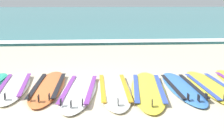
# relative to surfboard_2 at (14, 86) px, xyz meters

# --- Properties ---
(ground_plane) EXTENTS (80.00, 80.00, 0.00)m
(ground_plane) POSITION_rel_surfboard_2_xyz_m (1.52, -0.61, -0.04)
(ground_plane) COLOR beige
(sea) EXTENTS (80.00, 60.00, 0.10)m
(sea) POSITION_rel_surfboard_2_xyz_m (1.52, 35.27, 0.01)
(sea) COLOR teal
(sea) RESTS_ON ground
(wave_foam_strip) EXTENTS (80.00, 0.88, 0.11)m
(wave_foam_strip) POSITION_rel_surfboard_2_xyz_m (1.52, 5.71, 0.02)
(wave_foam_strip) COLOR white
(wave_foam_strip) RESTS_ON ground
(surfboard_2) EXTENTS (0.78, 2.32, 0.18)m
(surfboard_2) POSITION_rel_surfboard_2_xyz_m (0.00, 0.00, 0.00)
(surfboard_2) COLOR silver
(surfboard_2) RESTS_ON ground
(surfboard_3) EXTENTS (0.64, 2.41, 0.18)m
(surfboard_3) POSITION_rel_surfboard_2_xyz_m (0.68, -0.09, 0.00)
(surfboard_3) COLOR orange
(surfboard_3) RESTS_ON ground
(surfboard_4) EXTENTS (0.85, 2.54, 0.18)m
(surfboard_4) POSITION_rel_surfboard_2_xyz_m (1.31, -0.35, 0.00)
(surfboard_4) COLOR white
(surfboard_4) RESTS_ON ground
(surfboard_5) EXTENTS (0.64, 2.48, 0.18)m
(surfboard_5) POSITION_rel_surfboard_2_xyz_m (1.98, -0.31, -0.00)
(surfboard_5) COLOR silver
(surfboard_5) RESTS_ON ground
(surfboard_6) EXTENTS (0.97, 2.61, 0.18)m
(surfboard_6) POSITION_rel_surfboard_2_xyz_m (2.63, -0.38, -0.00)
(surfboard_6) COLOR yellow
(surfboard_6) RESTS_ON ground
(surfboard_7) EXTENTS (0.58, 2.26, 0.18)m
(surfboard_7) POSITION_rel_surfboard_2_xyz_m (3.32, -0.32, 0.00)
(surfboard_7) COLOR #3875CC
(surfboard_7) RESTS_ON ground
(surfboard_8) EXTENTS (0.62, 2.47, 0.18)m
(surfboard_8) POSITION_rel_surfboard_2_xyz_m (3.92, -0.34, 0.00)
(surfboard_8) COLOR yellow
(surfboard_8) RESTS_ON ground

